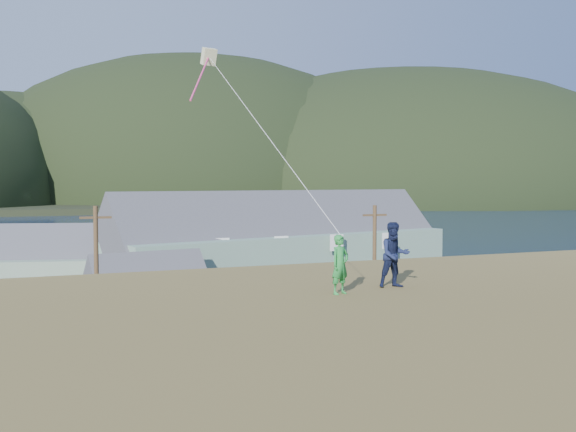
# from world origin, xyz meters

# --- Properties ---
(ground) EXTENTS (900.00, 900.00, 0.00)m
(ground) POSITION_xyz_m (0.00, 0.00, 0.00)
(ground) COLOR #0A1638
(ground) RESTS_ON ground
(grass_strip) EXTENTS (110.00, 8.00, 0.10)m
(grass_strip) POSITION_xyz_m (0.00, -2.00, 0.05)
(grass_strip) COLOR #4C3D19
(grass_strip) RESTS_ON ground
(waterfront_lot) EXTENTS (72.00, 36.00, 0.12)m
(waterfront_lot) POSITION_xyz_m (0.00, 17.00, 0.06)
(waterfront_lot) COLOR #28282B
(waterfront_lot) RESTS_ON ground
(wharf) EXTENTS (26.00, 14.00, 0.90)m
(wharf) POSITION_xyz_m (-6.00, 40.00, 0.45)
(wharf) COLOR gray
(wharf) RESTS_ON ground
(far_shore) EXTENTS (900.00, 320.00, 2.00)m
(far_shore) POSITION_xyz_m (0.00, 330.00, 1.00)
(far_shore) COLOR black
(far_shore) RESTS_ON ground
(far_hills) EXTENTS (760.00, 265.00, 143.00)m
(far_hills) POSITION_xyz_m (35.59, 279.38, 2.00)
(far_hills) COLOR black
(far_hills) RESTS_ON ground
(lodge) EXTENTS (32.92, 15.90, 11.17)m
(lodge) POSITION_xyz_m (13.00, 20.48, 4.30)
(lodge) COLOR gray
(lodge) RESTS_ON waterfront_lot
(shed_white) EXTENTS (8.60, 6.37, 6.29)m
(shed_white) POSITION_xyz_m (-0.46, 10.93, 2.42)
(shed_white) COLOR silver
(shed_white) RESTS_ON waterfront_lot
(shed_palegreen_far) EXTENTS (12.89, 9.20, 7.86)m
(shed_palegreen_far) POSITION_xyz_m (-7.02, 24.95, 2.99)
(shed_palegreen_far) COLOR gray
(shed_palegreen_far) RESTS_ON waterfront_lot
(utility_poles) EXTENTS (29.25, 0.24, 8.98)m
(utility_poles) POSITION_xyz_m (-3.77, 1.50, 4.48)
(utility_poles) COLOR #47331E
(utility_poles) RESTS_ON waterfront_lot
(parked_cars) EXTENTS (20.56, 12.81, 1.56)m
(parked_cars) POSITION_xyz_m (-9.55, 20.47, 0.87)
(parked_cars) COLOR slate
(parked_cars) RESTS_ON waterfront_lot
(kite_flyer_green) EXTENTS (0.63, 0.53, 1.49)m
(kite_flyer_green) POSITION_xyz_m (-0.44, -18.42, 7.95)
(kite_flyer_green) COLOR #238135
(kite_flyer_green) RESTS_ON hillside
(kite_flyer_navy) EXTENTS (0.92, 0.76, 1.74)m
(kite_flyer_navy) POSITION_xyz_m (1.36, -18.02, 8.07)
(kite_flyer_navy) COLOR #151C3A
(kite_flyer_navy) RESTS_ON hillside
(kite_rig) EXTENTS (1.44, 3.63, 8.85)m
(kite_rig) POSITION_xyz_m (-2.12, -11.97, 13.97)
(kite_rig) COLOR beige
(kite_rig) RESTS_ON ground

